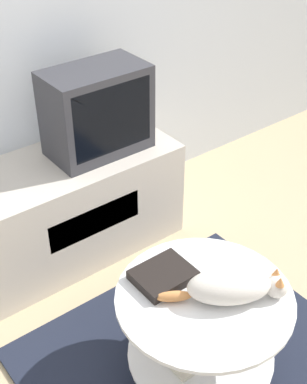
{
  "coord_description": "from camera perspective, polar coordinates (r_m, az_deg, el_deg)",
  "views": [
    {
      "loc": [
        -1.1,
        -1.11,
        2.05
      ],
      "look_at": [
        0.11,
        0.46,
        0.66
      ],
      "focal_mm": 50.0,
      "sensor_mm": 36.0,
      "label": 1
    }
  ],
  "objects": [
    {
      "name": "rug",
      "position": [
        2.57,
        4.47,
        -17.64
      ],
      "size": [
        1.41,
        1.23,
        0.02
      ],
      "color": "#1E2333",
      "rests_on": "ground_plane"
    },
    {
      "name": "dvd_box",
      "position": [
        2.2,
        1.04,
        -8.87
      ],
      "size": [
        0.24,
        0.19,
        0.04
      ],
      "color": "black",
      "rests_on": "coffee_table"
    },
    {
      "name": "tv_stand",
      "position": [
        2.99,
        -8.83,
        -1.5
      ],
      "size": [
        1.2,
        0.53,
        0.59
      ],
      "color": "beige",
      "rests_on": "ground_plane"
    },
    {
      "name": "coffee_table",
      "position": [
        2.29,
        5.32,
        -13.99
      ],
      "size": [
        0.71,
        0.71,
        0.48
      ],
      "color": "#B2B2B7",
      "rests_on": "rug"
    },
    {
      "name": "tv",
      "position": [
        2.79,
        -6.04,
        8.57
      ],
      "size": [
        0.53,
        0.3,
        0.46
      ],
      "color": "#333338",
      "rests_on": "tv_stand"
    },
    {
      "name": "ground_plane",
      "position": [
        2.58,
        4.46,
        -17.77
      ],
      "size": [
        12.0,
        12.0,
        0.0
      ],
      "primitive_type": "plane",
      "color": "tan"
    },
    {
      "name": "wall_back",
      "position": [
        2.84,
        -14.24,
        18.71
      ],
      "size": [
        8.0,
        0.05,
        2.6
      ],
      "color": "silver",
      "rests_on": "ground_plane"
    },
    {
      "name": "cat",
      "position": [
        2.12,
        8.44,
        -9.93
      ],
      "size": [
        0.46,
        0.33,
        0.13
      ],
      "rotation": [
        0.0,
        0.0,
        -0.57
      ],
      "color": "silver",
      "rests_on": "coffee_table"
    }
  ]
}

